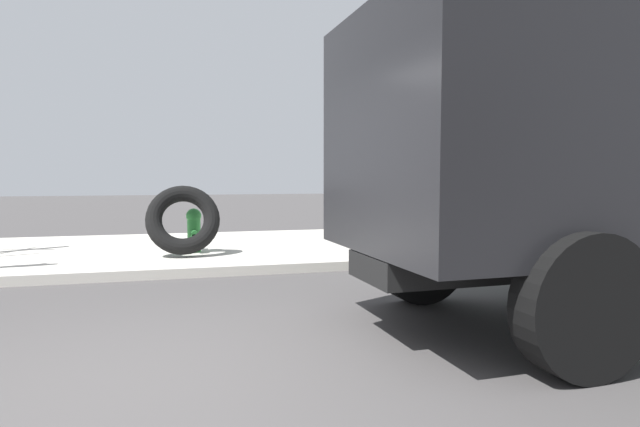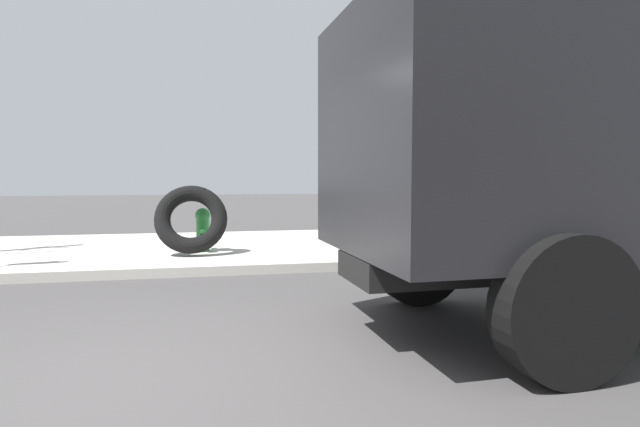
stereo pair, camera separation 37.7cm
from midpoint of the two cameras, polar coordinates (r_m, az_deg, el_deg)
ground_plane at (r=4.25m, az=-17.08°, el=-16.79°), size 80.00×80.00×0.00m
sidewalk_curb at (r=10.56m, az=-13.88°, el=-3.82°), size 36.00×5.00×0.15m
fire_hydrant at (r=9.69m, az=-11.41°, el=-1.58°), size 0.27×0.60×0.78m
loose_tire at (r=9.26m, az=-12.56°, el=-0.59°), size 1.25×0.79×1.23m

